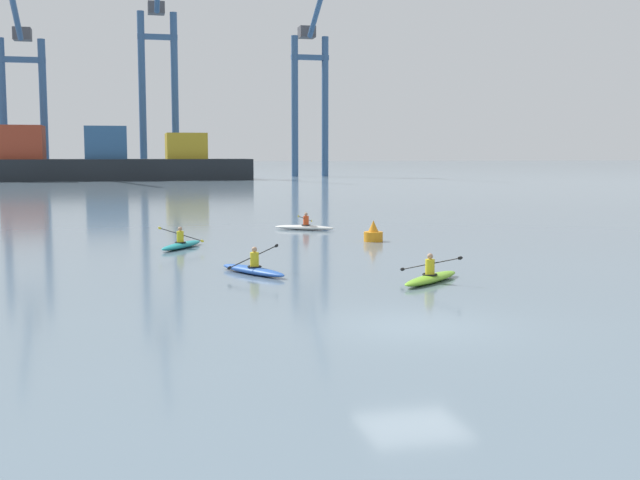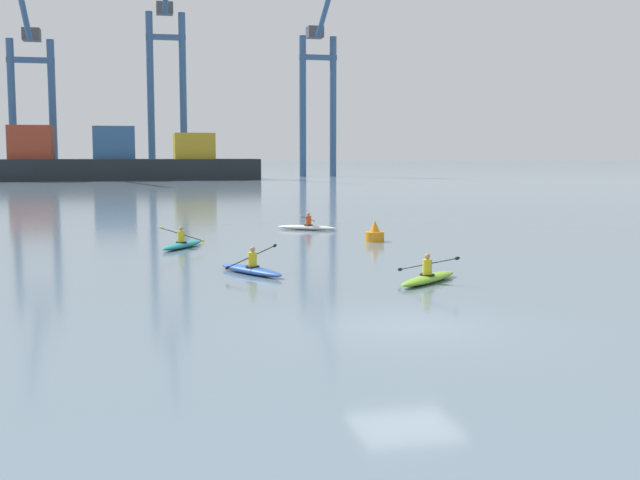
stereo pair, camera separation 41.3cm
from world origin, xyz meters
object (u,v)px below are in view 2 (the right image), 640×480
container_barge (113,162)px  kayak_white (307,227)px  kayak_lime (428,277)px  kayak_teal (182,244)px  gantry_crane_west (31,79)px  channel_buoy (375,234)px  gantry_crane_west_mid (166,68)px  gantry_crane_east_mid (318,82)px  kayak_blue (251,269)px

container_barge → kayak_white: 86.96m
kayak_white → kayak_lime: bearing=-89.9°
kayak_teal → kayak_white: (7.09, 6.93, 0.00)m
gantry_crane_west → channel_buoy: (26.58, -101.82, -15.63)m
channel_buoy → kayak_lime: size_ratio=0.34×
container_barge → kayak_teal: bearing=-87.0°
container_barge → gantry_crane_west: (-12.70, 9.45, 13.18)m
gantry_crane_west_mid → kayak_teal: bearing=-92.2°
kayak_teal → gantry_crane_east_mid: bearing=73.8°
kayak_teal → kayak_blue: bearing=-77.3°
gantry_crane_west → kayak_lime: (24.70, -113.81, -15.82)m
gantry_crane_west_mid → kayak_teal: gantry_crane_west_mid is taller
kayak_lime → kayak_teal: bearing=122.1°
gantry_crane_east_mid → channel_buoy: 108.02m
gantry_crane_west_mid → kayak_white: 99.86m
channel_buoy → kayak_teal: 9.02m
gantry_crane_west → kayak_white: 99.94m
gantry_crane_west_mid → kayak_white: gantry_crane_west_mid is taller
gantry_crane_west → kayak_blue: size_ratio=9.65×
gantry_crane_east_mid → kayak_blue: bearing=-104.2°
channel_buoy → gantry_crane_west: bearing=104.6°
gantry_crane_west_mid → kayak_teal: 106.71m
gantry_crane_west_mid → kayak_blue: size_ratio=11.43×
gantry_crane_west → kayak_blue: (19.43, -110.66, -15.82)m
gantry_crane_east_mid → kayak_lime: 120.04m
kayak_blue → kayak_teal: bearing=102.7°
channel_buoy → kayak_teal: size_ratio=0.31×
kayak_teal → kayak_white: 9.92m
kayak_lime → gantry_crane_west_mid: bearing=91.5°
kayak_blue → kayak_teal: 8.39m
kayak_blue → kayak_white: kayak_blue is taller
container_barge → kayak_lime: container_barge is taller
gantry_crane_west_mid → channel_buoy: size_ratio=37.58×
container_barge → gantry_crane_west_mid: size_ratio=1.18×
gantry_crane_west_mid → gantry_crane_east_mid: bearing=0.3°
container_barge → gantry_crane_west: 20.59m
channel_buoy → kayak_teal: (-8.99, -0.65, -0.19)m
gantry_crane_west_mid → kayak_teal: size_ratio=11.73×
gantry_crane_west → gantry_crane_east_mid: 48.22m
channel_buoy → kayak_lime: bearing=-98.9°
kayak_blue → kayak_white: bearing=70.9°
gantry_crane_east_mid → kayak_lime: size_ratio=11.38×
gantry_crane_west → gantry_crane_west_mid: size_ratio=0.84×
container_barge → gantry_crane_west_mid: 21.65m
channel_buoy → kayak_teal: bearing=-175.9°
gantry_crane_west_mid → channel_buoy: gantry_crane_west_mid is taller
gantry_crane_east_mid → channel_buoy: bearing=-101.6°
channel_buoy → kayak_lime: channel_buoy is taller
gantry_crane_west → channel_buoy: gantry_crane_west is taller
gantry_crane_west_mid → kayak_lime: (3.08, -116.40, -18.27)m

